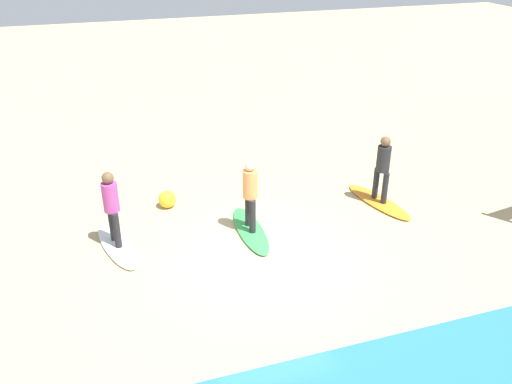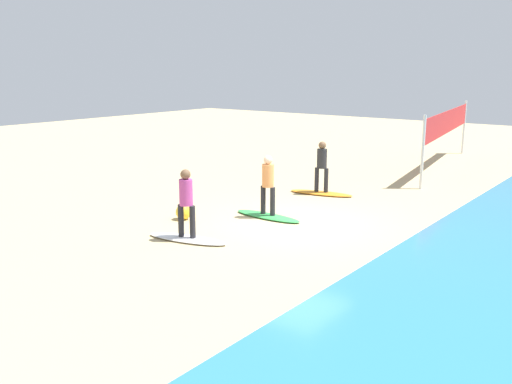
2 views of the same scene
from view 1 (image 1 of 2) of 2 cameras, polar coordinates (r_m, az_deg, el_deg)
The scene contains 8 objects.
ground_plane at distance 11.05m, azimuth 0.83°, elevation -6.64°, with size 60.00×60.00×0.00m, color tan.
surfboard_orange at distance 13.26m, azimuth 12.99°, elevation -1.01°, with size 2.10×0.56×0.09m, color orange.
surfer_orange at distance 12.83m, azimuth 13.45°, elevation 2.90°, with size 0.32×0.45×1.64m.
surfboard_green at distance 11.76m, azimuth -0.61°, elevation -4.10°, with size 2.10×0.56×0.09m, color green.
surfer_green at distance 11.28m, azimuth -0.64°, elevation 0.21°, with size 0.32×0.46×1.64m.
surfboard_white at distance 11.63m, azimuth -14.67°, elevation -5.49°, with size 2.10×0.56×0.09m, color white.
surfer_white at distance 11.14m, azimuth -15.26°, elevation -1.18°, with size 0.32×0.45×1.64m.
beach_ball at distance 12.85m, azimuth -9.49°, elevation -0.76°, with size 0.42×0.42×0.42m, color yellow.
Camera 1 is at (2.99, 8.69, 6.14)m, focal length 37.32 mm.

